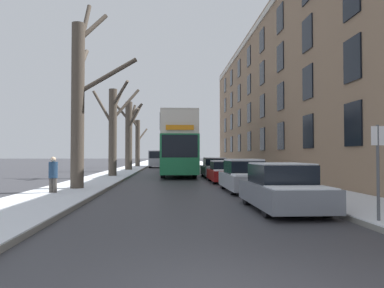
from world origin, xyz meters
name	(u,v)px	position (x,y,z in m)	size (l,w,h in m)	color
sidewalk_left	(140,165)	(-5.14, 53.00, 0.08)	(3.02, 130.00, 0.16)	gray
sidewalk_right	(208,165)	(5.14, 53.00, 0.08)	(3.02, 130.00, 0.16)	gray
terrace_facade_right	(318,94)	(11.15, 25.41, 6.59)	(9.10, 49.84, 13.17)	#8C7056
bare_tree_left_0	(80,98)	(-4.87, 13.35, 4.24)	(2.94, 2.75, 9.04)	#4C4238
bare_tree_left_1	(113,128)	(-4.80, 23.23, 3.57)	(3.52, 2.99, 6.77)	#4C4238
bare_tree_left_2	(129,133)	(-4.80, 34.19, 3.89)	(2.84, 3.44, 7.01)	#4C4238
bare_tree_left_3	(138,142)	(-4.84, 44.85, 3.33)	(2.31, 2.89, 7.07)	#4C4238
double_decker_bus	(178,142)	(-0.12, 25.96, 2.65)	(2.61, 11.60, 4.70)	#1E7A47
parked_car_0	(282,188)	(2.56, 7.14, 0.65)	(1.83, 4.26, 1.40)	slate
parked_car_1	(244,177)	(2.56, 12.77, 0.67)	(1.72, 4.43, 1.46)	#9EA3AD
parked_car_2	(225,172)	(2.56, 18.35, 0.62)	(1.85, 4.04, 1.32)	maroon
parked_car_3	(215,168)	(2.56, 23.53, 0.66)	(1.75, 4.22, 1.44)	#9EA3AD
oncoming_van	(157,158)	(-2.32, 45.03, 1.18)	(2.02, 5.00, 2.17)	#9EA3AD
pedestrian_left_sidewalk	(53,175)	(-5.39, 11.24, 0.87)	(0.34, 0.34, 1.58)	#4C4742
street_sign_post	(378,168)	(3.93, 4.38, 1.35)	(0.32, 0.07, 2.34)	#4C4F54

